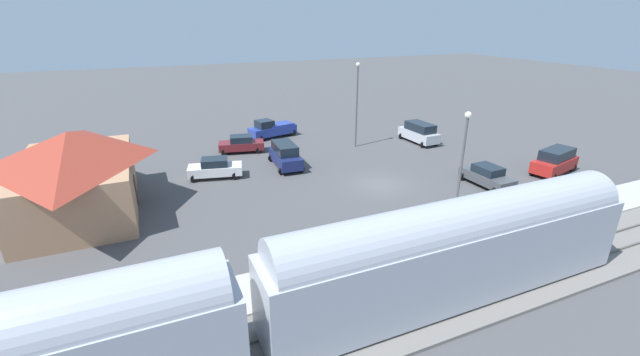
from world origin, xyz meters
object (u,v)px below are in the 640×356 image
(passenger_train, at_px, (249,302))
(sedan_maroon, at_px, (241,144))
(station_building, at_px, (75,172))
(pedestrian_on_platform, at_px, (565,205))
(light_pole_lot_center, at_px, (357,96))
(sedan_white, at_px, (215,168))
(light_pole_near_platform, at_px, (463,153))
(suv_navy, at_px, (285,155))
(suv_red, at_px, (555,161))
(pickup_blue, at_px, (272,129))
(sedan_charcoal, at_px, (487,176))
(suv_silver, at_px, (419,132))

(passenger_train, distance_m, sedan_maroon, 27.90)
(station_building, distance_m, pedestrian_on_platform, 33.17)
(light_pole_lot_center, bearing_deg, passenger_train, 143.97)
(sedan_white, height_order, light_pole_near_platform, light_pole_near_platform)
(passenger_train, height_order, suv_navy, passenger_train)
(suv_red, height_order, light_pole_near_platform, light_pole_near_platform)
(suv_navy, bearing_deg, passenger_train, 157.71)
(station_building, xyz_separation_m, pickup_blue, (13.24, -18.05, -2.03))
(sedan_white, bearing_deg, sedan_charcoal, -118.24)
(suv_red, height_order, pickup_blue, suv_red)
(pedestrian_on_platform, relative_size, sedan_charcoal, 0.38)
(passenger_train, bearing_deg, suv_red, -71.28)
(sedan_white, bearing_deg, suv_navy, -87.94)
(light_pole_near_platform, bearing_deg, suv_silver, -28.46)
(passenger_train, xyz_separation_m, sedan_white, (21.02, -2.28, -1.98))
(sedan_charcoal, bearing_deg, suv_silver, -11.26)
(suv_navy, height_order, suv_silver, same)
(sedan_charcoal, bearing_deg, suv_navy, 51.04)
(suv_red, relative_size, light_pole_near_platform, 0.70)
(sedan_maroon, relative_size, light_pole_lot_center, 0.55)
(sedan_charcoal, xyz_separation_m, suv_red, (-0.13, -7.67, 0.27))
(passenger_train, bearing_deg, sedan_charcoal, -65.23)
(passenger_train, relative_size, pickup_blue, 6.83)
(sedan_white, xyz_separation_m, sedan_maroon, (6.16, -3.74, 0.00))
(suv_red, distance_m, suv_silver, 13.70)
(sedan_charcoal, bearing_deg, pedestrian_on_platform, 178.96)
(pickup_blue, relative_size, light_pole_near_platform, 0.77)
(light_pole_near_platform, bearing_deg, pedestrian_on_platform, -120.16)
(suv_red, distance_m, pickup_blue, 28.67)
(passenger_train, relative_size, pedestrian_on_platform, 22.78)
(station_building, height_order, pickup_blue, station_building)
(station_building, bearing_deg, pedestrian_on_platform, -116.39)
(passenger_train, height_order, sedan_charcoal, passenger_train)
(station_building, bearing_deg, pickup_blue, -53.74)
(light_pole_near_platform, bearing_deg, sedan_charcoal, -60.67)
(sedan_white, xyz_separation_m, suv_silver, (1.82, -22.49, 0.27))
(station_building, xyz_separation_m, light_pole_near_platform, (-11.20, -23.60, 1.63))
(sedan_maroon, distance_m, suv_silver, 19.25)
(station_building, distance_m, pickup_blue, 22.47)
(suv_navy, bearing_deg, suv_red, -117.61)
(suv_navy, distance_m, light_pole_lot_center, 10.37)
(pickup_blue, distance_m, light_pole_near_platform, 25.33)
(suv_navy, xyz_separation_m, suv_silver, (1.59, -16.06, 0.00))
(pedestrian_on_platform, bearing_deg, suv_navy, 36.78)
(sedan_maroon, bearing_deg, pedestrian_on_platform, -145.99)
(suv_navy, bearing_deg, sedan_maroon, 24.42)
(sedan_white, bearing_deg, pedestrian_on_platform, -131.77)
(station_building, xyz_separation_m, sedan_maroon, (9.17, -13.54, -2.18))
(pickup_blue, bearing_deg, light_pole_near_platform, -167.19)
(passenger_train, relative_size, suv_navy, 7.78)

